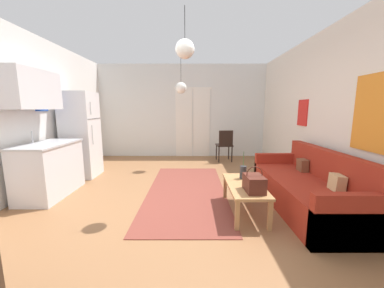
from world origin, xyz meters
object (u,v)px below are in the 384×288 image
Objects in this scene: accent_chair at (224,144)px; refrigerator at (80,135)px; bamboo_vase at (242,172)px; handbag at (253,183)px; pendant_lamp_far at (180,88)px; couch at (307,190)px; coffee_table at (244,188)px; pendant_lamp_near at (184,49)px.

refrigerator is at bearing 16.30° from accent_chair.
bamboo_vase is 0.52m from handbag.
refrigerator is (-3.15, 1.97, 0.38)m from handbag.
accent_chair is at bearing 87.19° from bamboo_vase.
bamboo_vase is at bearing -24.99° from refrigerator.
handbag is at bearing -87.72° from bamboo_vase.
pendant_lamp_far reaches higher than refrigerator.
handbag is at bearing 82.40° from accent_chair.
couch reaches higher than handbag.
bamboo_vase reaches higher than coffee_table.
pendant_lamp_near is at bearing 173.10° from coffee_table.
refrigerator is 2.45m from pendant_lamp_far.
accent_chair reaches higher than bamboo_vase.
couch is at bearing 23.87° from handbag.
accent_chair is 3.53m from pendant_lamp_near.
accent_chair reaches higher than handbag.
couch is 0.99m from coffee_table.
coffee_table is 3.06m from pendant_lamp_far.
bamboo_vase is 2.80m from pendant_lamp_far.
coffee_table is 3.03m from accent_chair.
accent_chair reaches higher than couch.
refrigerator reaches higher than bamboo_vase.
coffee_table is 3.58m from refrigerator.
handbag is at bearing -68.73° from pendant_lamp_far.
accent_chair is (3.27, 1.31, -0.40)m from refrigerator.
pendant_lamp_near is 2.35m from pendant_lamp_far.
couch is at bearing -49.11° from pendant_lamp_far.
bamboo_vase is at bearing 9.84° from pendant_lamp_near.
handbag is (0.05, -0.27, 0.16)m from coffee_table.
accent_chair is at bearing 87.99° from handbag.
accent_chair is at bearing 21.88° from refrigerator.
couch is at bearing -20.98° from refrigerator.
pendant_lamp_near is at bearing -170.16° from bamboo_vase.
couch is 2.21× the size of pendant_lamp_far.
pendant_lamp_near reaches higher than bamboo_vase.
bamboo_vase is at bearing -64.73° from pendant_lamp_far.
pendant_lamp_far is at bearing 18.81° from refrigerator.
couch is 2.01× the size of coffee_table.
bamboo_vase is 0.47× the size of accent_chair.
couch is 4.41m from refrigerator.
pendant_lamp_far reaches higher than handbag.
accent_chair is (0.17, 3.02, 0.14)m from coffee_table.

